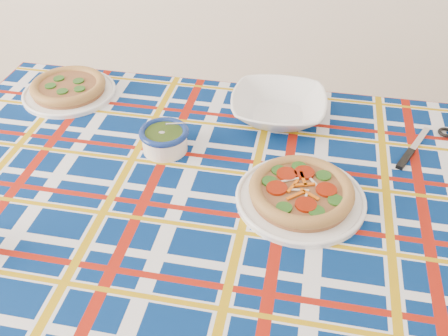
# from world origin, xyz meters

# --- Properties ---
(dining_table) EXTENTS (1.63, 1.10, 0.73)m
(dining_table) POSITION_xyz_m (0.50, 0.45, 0.66)
(dining_table) COLOR brown
(dining_table) RESTS_ON floor
(tablecloth) EXTENTS (1.66, 1.13, 0.10)m
(tablecloth) POSITION_xyz_m (0.50, 0.45, 0.68)
(tablecloth) COLOR navy
(tablecloth) RESTS_ON dining_table
(main_focaccia_plate) EXTENTS (0.35, 0.35, 0.06)m
(main_focaccia_plate) POSITION_xyz_m (0.69, 0.41, 0.76)
(main_focaccia_plate) COLOR brown
(main_focaccia_plate) RESTS_ON tablecloth
(pesto_bowl) EXTENTS (0.14, 0.14, 0.08)m
(pesto_bowl) POSITION_xyz_m (0.34, 0.57, 0.77)
(pesto_bowl) COLOR #20340E
(pesto_bowl) RESTS_ON tablecloth
(serving_bowl) EXTENTS (0.28, 0.28, 0.07)m
(serving_bowl) POSITION_xyz_m (0.63, 0.76, 0.77)
(serving_bowl) COLOR white
(serving_bowl) RESTS_ON tablecloth
(second_focaccia_plate) EXTENTS (0.29, 0.29, 0.05)m
(second_focaccia_plate) POSITION_xyz_m (-0.01, 0.82, 0.76)
(second_focaccia_plate) COLOR brown
(second_focaccia_plate) RESTS_ON tablecloth
(table_knife) EXTENTS (0.13, 0.21, 0.01)m
(table_knife) POSITION_xyz_m (1.01, 0.68, 0.74)
(table_knife) COLOR silver
(table_knife) RESTS_ON tablecloth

